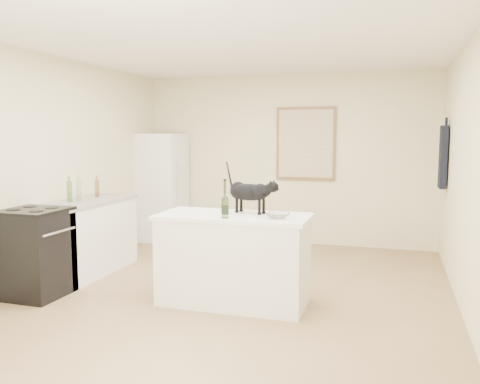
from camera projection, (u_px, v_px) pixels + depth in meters
name	position (u px, v px, depth m)	size (l,w,h in m)	color
floor	(231.00, 296.00, 5.21)	(5.50, 5.50, 0.00)	#94784E
ceiling	(230.00, 42.00, 4.91)	(5.50, 5.50, 0.00)	white
wall_back	(287.00, 160.00, 7.67)	(4.50, 4.50, 0.00)	beige
wall_front	(55.00, 212.00, 2.45)	(4.50, 4.50, 0.00)	beige
wall_left	(46.00, 168.00, 5.73)	(5.50, 5.50, 0.00)	beige
wall_right	(471.00, 178.00, 4.40)	(5.50, 5.50, 0.00)	beige
island_base	(234.00, 261.00, 4.94)	(1.44, 0.67, 0.86)	white
island_top	(234.00, 217.00, 4.89)	(1.50, 0.70, 0.04)	white
left_cabinets	(86.00, 238.00, 6.02)	(0.60, 1.40, 0.86)	white
left_countertop	(85.00, 202.00, 5.97)	(0.62, 1.44, 0.04)	gray
stove	(35.00, 254.00, 5.17)	(0.60, 0.60, 0.90)	black
fridge	(161.00, 187.00, 7.92)	(0.68, 0.68, 1.70)	white
artwork_frame	(306.00, 144.00, 7.52)	(0.90, 0.03, 1.10)	brown
artwork_canvas	(306.00, 144.00, 7.51)	(0.82, 0.00, 1.02)	beige
hanging_garment	(443.00, 157.00, 6.35)	(0.08, 0.34, 0.80)	black
black_cat	(249.00, 194.00, 4.96)	(0.54, 0.16, 0.38)	black
wine_bottle	(225.00, 201.00, 4.67)	(0.07, 0.07, 0.32)	#305923
glass_bowl	(278.00, 216.00, 4.65)	(0.23, 0.23, 0.06)	silver
fridge_paper	(182.00, 162.00, 7.81)	(0.00, 0.12, 0.15)	beige
counter_bottle_cluster	(81.00, 190.00, 5.94)	(0.09, 0.59, 0.25)	#286020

